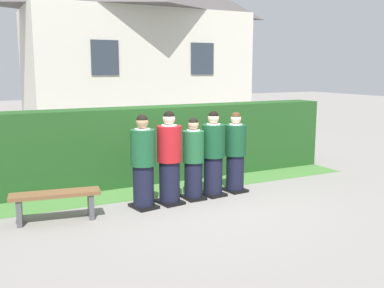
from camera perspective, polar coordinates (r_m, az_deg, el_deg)
name	(u,v)px	position (r m, az deg, el deg)	size (l,w,h in m)	color
ground_plane	(192,199)	(8.45, 0.00, -7.04)	(60.00, 60.00, 0.00)	gray
student_front_row_0	(143,164)	(7.78, -6.30, -2.55)	(0.46, 0.55, 1.66)	black
student_in_red_blazer	(169,160)	(8.00, -2.92, -2.04)	(0.46, 0.56, 1.69)	black
student_front_row_2	(193,161)	(8.28, 0.19, -2.15)	(0.40, 0.45, 1.54)	black
student_front_row_3	(213,156)	(8.52, 2.74, -1.50)	(0.43, 0.51, 1.64)	black
student_front_row_4	(235,154)	(8.84, 5.58, -1.28)	(0.41, 0.49, 1.59)	black
hedge	(158,144)	(9.73, -4.41, 0.05)	(8.38, 0.70, 1.62)	#214C1E
school_building_main	(136,39)	(17.11, -7.21, 13.19)	(8.30, 4.12, 6.83)	beige
wooden_bench	(56,200)	(7.49, -17.10, -6.88)	(1.44, 0.56, 0.48)	brown
lawn_strip	(173,188)	(9.18, -2.41, -5.66)	(8.38, 0.90, 0.01)	#477A38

